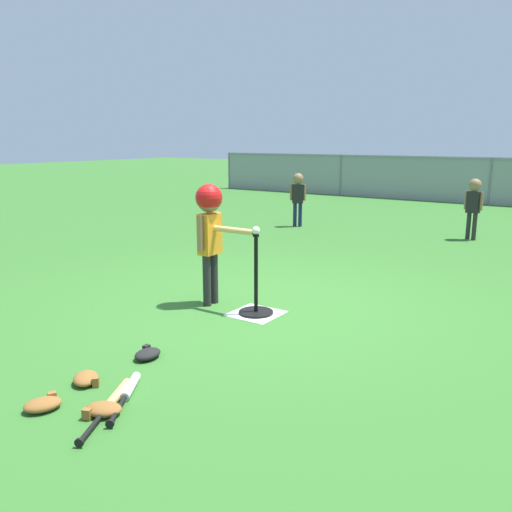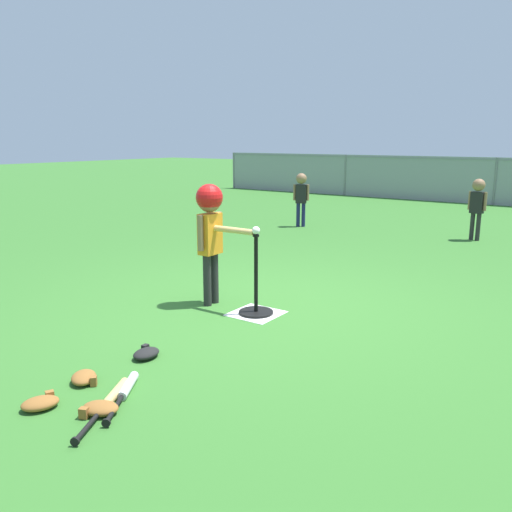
{
  "view_description": "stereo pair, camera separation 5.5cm",
  "coord_description": "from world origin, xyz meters",
  "px_view_note": "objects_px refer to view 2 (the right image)",
  "views": [
    {
      "loc": [
        2.67,
        -4.11,
        1.59
      ],
      "look_at": [
        0.01,
        -0.21,
        0.55
      ],
      "focal_mm": 37.37,
      "sensor_mm": 36.0,
      "label": 1
    },
    {
      "loc": [
        2.72,
        -4.07,
        1.59
      ],
      "look_at": [
        0.01,
        -0.21,
        0.55
      ],
      "focal_mm": 37.37,
      "sensor_mm": 36.0,
      "label": 2
    }
  ],
  "objects_px": {
    "batter_child": "(210,220)",
    "glove_by_plate": "(84,378)",
    "spare_bat_silver": "(125,390)",
    "glove_outfield_drop": "(146,353)",
    "fielder_deep_center": "(301,192)",
    "spare_bat_wood": "(110,400)",
    "batting_tee": "(256,301)",
    "glove_near_bats": "(41,403)",
    "fielder_near_right": "(477,201)",
    "glove_tossed_aside": "(100,408)",
    "baseball_on_tee": "(256,230)"
  },
  "relations": [
    {
      "from": "batter_child",
      "to": "glove_by_plate",
      "type": "bearing_deg",
      "value": -77.35
    },
    {
      "from": "spare_bat_silver",
      "to": "glove_outfield_drop",
      "type": "xyz_separation_m",
      "value": [
        -0.33,
        0.49,
        0.01
      ]
    },
    {
      "from": "fielder_deep_center",
      "to": "glove_by_plate",
      "type": "bearing_deg",
      "value": -71.91
    },
    {
      "from": "spare_bat_wood",
      "to": "batting_tee",
      "type": "bearing_deg",
      "value": 97.76
    },
    {
      "from": "fielder_deep_center",
      "to": "glove_by_plate",
      "type": "relative_size",
      "value": 3.64
    },
    {
      "from": "batter_child",
      "to": "glove_by_plate",
      "type": "relative_size",
      "value": 4.38
    },
    {
      "from": "glove_near_bats",
      "to": "fielder_near_right",
      "type": "bearing_deg",
      "value": 83.72
    },
    {
      "from": "fielder_near_right",
      "to": "glove_by_plate",
      "type": "bearing_deg",
      "value": -97.25
    },
    {
      "from": "batting_tee",
      "to": "spare_bat_silver",
      "type": "bearing_deg",
      "value": -82.26
    },
    {
      "from": "glove_tossed_aside",
      "to": "fielder_deep_center",
      "type": "bearing_deg",
      "value": 110.8
    },
    {
      "from": "spare_bat_wood",
      "to": "fielder_deep_center",
      "type": "bearing_deg",
      "value": 110.8
    },
    {
      "from": "glove_tossed_aside",
      "to": "glove_outfield_drop",
      "type": "height_order",
      "value": "same"
    },
    {
      "from": "glove_outfield_drop",
      "to": "batting_tee",
      "type": "bearing_deg",
      "value": 86.39
    },
    {
      "from": "baseball_on_tee",
      "to": "glove_near_bats",
      "type": "xyz_separation_m",
      "value": [
        -0.04,
        -2.2,
        -0.75
      ]
    },
    {
      "from": "glove_near_bats",
      "to": "glove_tossed_aside",
      "type": "height_order",
      "value": "same"
    },
    {
      "from": "glove_by_plate",
      "to": "glove_near_bats",
      "type": "xyz_separation_m",
      "value": [
        0.08,
        -0.37,
        0.0
      ]
    },
    {
      "from": "baseball_on_tee",
      "to": "glove_outfield_drop",
      "type": "xyz_separation_m",
      "value": [
        -0.08,
        -1.3,
        -0.75
      ]
    },
    {
      "from": "spare_bat_wood",
      "to": "glove_tossed_aside",
      "type": "xyz_separation_m",
      "value": [
        0.04,
        -0.11,
        0.01
      ]
    },
    {
      "from": "glove_by_plate",
      "to": "baseball_on_tee",
      "type": "bearing_deg",
      "value": 86.34
    },
    {
      "from": "glove_tossed_aside",
      "to": "glove_outfield_drop",
      "type": "xyz_separation_m",
      "value": [
        -0.39,
        0.74,
        0.0
      ]
    },
    {
      "from": "baseball_on_tee",
      "to": "spare_bat_silver",
      "type": "distance_m",
      "value": 1.96
    },
    {
      "from": "fielder_deep_center",
      "to": "glove_tossed_aside",
      "type": "xyz_separation_m",
      "value": [
        2.52,
        -6.63,
        -0.59
      ]
    },
    {
      "from": "spare_bat_silver",
      "to": "glove_by_plate",
      "type": "xyz_separation_m",
      "value": [
        -0.36,
        -0.04,
        0.01
      ]
    },
    {
      "from": "glove_by_plate",
      "to": "glove_tossed_aside",
      "type": "height_order",
      "value": "same"
    },
    {
      "from": "batting_tee",
      "to": "glove_outfield_drop",
      "type": "distance_m",
      "value": 1.31
    },
    {
      "from": "spare_bat_wood",
      "to": "glove_near_bats",
      "type": "xyz_separation_m",
      "value": [
        -0.3,
        -0.27,
        0.01
      ]
    },
    {
      "from": "fielder_deep_center",
      "to": "spare_bat_silver",
      "type": "bearing_deg",
      "value": -68.93
    },
    {
      "from": "batting_tee",
      "to": "glove_near_bats",
      "type": "relative_size",
      "value": 2.8
    },
    {
      "from": "glove_near_bats",
      "to": "glove_tossed_aside",
      "type": "distance_m",
      "value": 0.38
    },
    {
      "from": "glove_tossed_aside",
      "to": "batter_child",
      "type": "bearing_deg",
      "value": 112.2
    },
    {
      "from": "batting_tee",
      "to": "spare_bat_wood",
      "type": "height_order",
      "value": "batting_tee"
    },
    {
      "from": "spare_bat_silver",
      "to": "glove_outfield_drop",
      "type": "bearing_deg",
      "value": 123.71
    },
    {
      "from": "fielder_near_right",
      "to": "spare_bat_silver",
      "type": "distance_m",
      "value": 6.84
    },
    {
      "from": "glove_tossed_aside",
      "to": "glove_near_bats",
      "type": "bearing_deg",
      "value": -154.94
    },
    {
      "from": "spare_bat_silver",
      "to": "glove_tossed_aside",
      "type": "xyz_separation_m",
      "value": [
        0.06,
        -0.25,
        0.01
      ]
    },
    {
      "from": "fielder_near_right",
      "to": "glove_tossed_aside",
      "type": "bearing_deg",
      "value": -93.64
    },
    {
      "from": "baseball_on_tee",
      "to": "glove_tossed_aside",
      "type": "distance_m",
      "value": 2.19
    },
    {
      "from": "fielder_deep_center",
      "to": "glove_outfield_drop",
      "type": "relative_size",
      "value": 4.28
    },
    {
      "from": "batting_tee",
      "to": "spare_bat_wood",
      "type": "bearing_deg",
      "value": -82.24
    },
    {
      "from": "batter_child",
      "to": "glove_by_plate",
      "type": "distance_m",
      "value": 2.03
    },
    {
      "from": "batter_child",
      "to": "glove_near_bats",
      "type": "distance_m",
      "value": 2.39
    },
    {
      "from": "batter_child",
      "to": "glove_near_bats",
      "type": "bearing_deg",
      "value": -77.55
    },
    {
      "from": "glove_near_bats",
      "to": "glove_tossed_aside",
      "type": "xyz_separation_m",
      "value": [
        0.35,
        0.16,
        0.0
      ]
    },
    {
      "from": "spare_bat_wood",
      "to": "glove_near_bats",
      "type": "bearing_deg",
      "value": -138.37
    },
    {
      "from": "baseball_on_tee",
      "to": "spare_bat_silver",
      "type": "relative_size",
      "value": 0.13
    },
    {
      "from": "fielder_near_right",
      "to": "glove_near_bats",
      "type": "distance_m",
      "value": 7.28
    },
    {
      "from": "spare_bat_silver",
      "to": "glove_near_bats",
      "type": "distance_m",
      "value": 0.5
    },
    {
      "from": "glove_by_plate",
      "to": "spare_bat_silver",
      "type": "bearing_deg",
      "value": 6.25
    },
    {
      "from": "batting_tee",
      "to": "baseball_on_tee",
      "type": "distance_m",
      "value": 0.66
    },
    {
      "from": "batting_tee",
      "to": "glove_outfield_drop",
      "type": "xyz_separation_m",
      "value": [
        -0.08,
        -1.3,
        -0.09
      ]
    }
  ]
}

